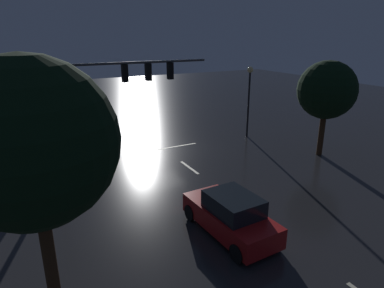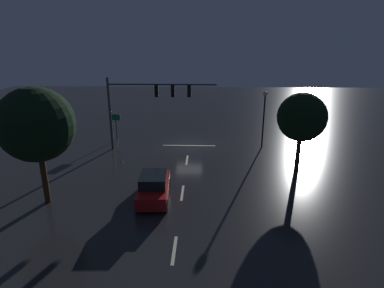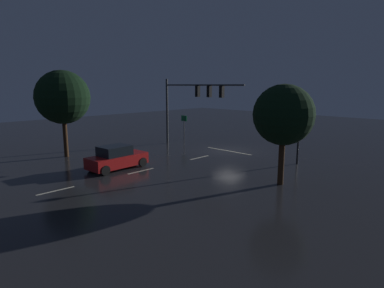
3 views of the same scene
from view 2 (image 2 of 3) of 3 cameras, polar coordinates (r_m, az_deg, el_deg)
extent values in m
plane|color=#232326|center=(30.38, -0.53, -0.20)|extent=(80.00, 80.00, 0.00)
cylinder|color=#383A3D|center=(29.39, -14.48, 5.19)|extent=(0.22, 0.22, 6.52)
cylinder|color=#383A3D|center=(27.95, -5.43, 10.58)|extent=(9.44, 0.14, 0.14)
cube|color=black|center=(28.09, -6.36, 9.42)|extent=(0.32, 0.36, 1.00)
sphere|color=black|center=(28.23, -6.33, 10.12)|extent=(0.20, 0.20, 0.20)
sphere|color=black|center=(28.28, -6.31, 9.48)|extent=(0.20, 0.20, 0.20)
sphere|color=#19F24C|center=(28.33, -6.29, 8.84)|extent=(0.20, 0.20, 0.20)
cube|color=black|center=(27.92, -3.45, 9.44)|extent=(0.32, 0.36, 1.00)
sphere|color=black|center=(28.06, -3.42, 10.15)|extent=(0.20, 0.20, 0.20)
sphere|color=black|center=(28.11, -3.41, 9.50)|extent=(0.20, 0.20, 0.20)
sphere|color=#19F24C|center=(28.16, -3.40, 8.86)|extent=(0.20, 0.20, 0.20)
cube|color=black|center=(27.83, -0.50, 9.44)|extent=(0.32, 0.36, 1.00)
sphere|color=black|center=(27.97, -0.49, 10.15)|extent=(0.20, 0.20, 0.20)
sphere|color=black|center=(28.01, -0.49, 9.50)|extent=(0.20, 0.20, 0.20)
sphere|color=#19F24C|center=(28.06, -0.49, 8.86)|extent=(0.20, 0.20, 0.20)
cube|color=beige|center=(26.61, -0.91, -2.90)|extent=(0.16, 2.20, 0.01)
cube|color=beige|center=(21.13, -1.74, -8.74)|extent=(0.16, 2.20, 0.01)
cube|color=beige|center=(16.02, -3.20, -18.46)|extent=(0.16, 2.20, 0.01)
cube|color=beige|center=(30.25, -0.54, -0.27)|extent=(5.00, 0.16, 0.01)
cube|color=maroon|center=(20.36, -6.80, -8.03)|extent=(2.01, 4.38, 0.80)
cube|color=black|center=(19.86, -6.94, -6.37)|extent=(1.70, 2.17, 0.68)
cylinder|color=black|center=(22.01, -8.55, -6.82)|extent=(0.25, 0.69, 0.68)
cylinder|color=black|center=(21.85, -4.15, -6.86)|extent=(0.25, 0.69, 0.68)
cylinder|color=black|center=(19.19, -9.80, -10.84)|extent=(0.25, 0.69, 0.68)
cylinder|color=black|center=(19.00, -4.70, -10.93)|extent=(0.25, 0.69, 0.68)
sphere|color=#F9EFC6|center=(22.32, -7.93, -5.50)|extent=(0.20, 0.20, 0.20)
sphere|color=#F9EFC6|center=(22.20, -4.58, -5.52)|extent=(0.20, 0.20, 0.20)
cylinder|color=black|center=(29.78, 12.68, 3.83)|extent=(0.14, 0.14, 4.85)
sphere|color=#F9D88C|center=(29.26, 13.03, 8.77)|extent=(0.44, 0.44, 0.44)
cylinder|color=#383A3D|center=(32.44, -13.43, 2.98)|extent=(0.09, 0.09, 2.70)
cube|color=#0F6033|center=(32.21, -13.56, 4.70)|extent=(0.90, 0.14, 0.60)
cylinder|color=#382314|center=(25.30, 18.48, -1.55)|extent=(0.36, 0.36, 2.87)
sphere|color=black|center=(24.55, 19.13, 4.58)|extent=(3.59, 3.59, 3.59)
cylinder|color=#382314|center=(21.29, -24.96, -5.43)|extent=(0.36, 0.36, 3.31)
sphere|color=black|center=(20.30, -26.18, 3.15)|extent=(4.37, 4.37, 4.37)
camera|label=1|loc=(13.08, -46.15, 3.56)|focal=31.41mm
camera|label=3|loc=(17.92, 71.20, -6.12)|focal=30.58mm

